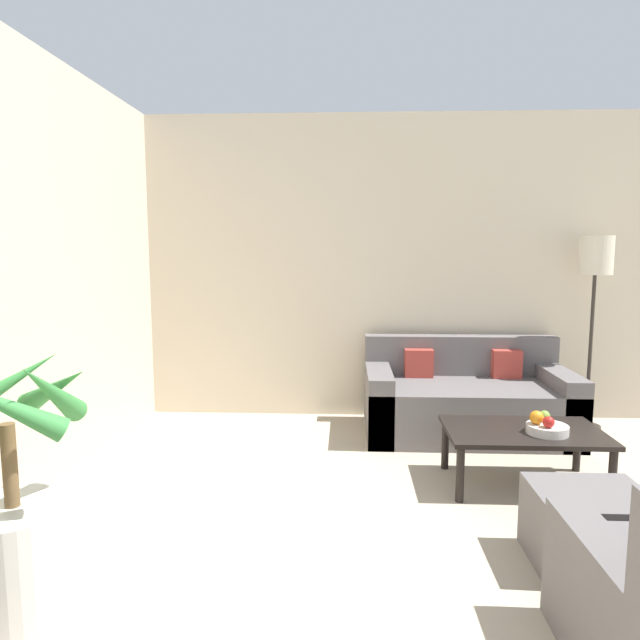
% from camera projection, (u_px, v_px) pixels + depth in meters
% --- Properties ---
extents(wall_back, '(8.50, 0.06, 2.70)m').
position_uv_depth(wall_back, '(533.00, 269.00, 5.06)').
color(wall_back, beige).
rests_on(wall_back, ground_plane).
extents(potted_palm, '(0.67, 0.68, 1.19)m').
position_uv_depth(potted_palm, '(15.00, 525.00, 2.39)').
color(potted_palm, beige).
rests_on(potted_palm, ground_plane).
extents(sofa_loveseat, '(1.65, 0.88, 0.77)m').
position_uv_depth(sofa_loveseat, '(466.00, 401.00, 4.72)').
color(sofa_loveseat, '#605B5B').
rests_on(sofa_loveseat, ground_plane).
extents(floor_lamp, '(0.27, 0.27, 1.63)m').
position_uv_depth(floor_lamp, '(595.00, 269.00, 4.71)').
color(floor_lamp, '#2D2823').
rests_on(floor_lamp, ground_plane).
extents(coffee_table, '(0.99, 0.61, 0.37)m').
position_uv_depth(coffee_table, '(524.00, 436.00, 3.67)').
color(coffee_table, black).
rests_on(coffee_table, ground_plane).
extents(fruit_bowl, '(0.26, 0.26, 0.06)m').
position_uv_depth(fruit_bowl, '(547.00, 429.00, 3.58)').
color(fruit_bowl, beige).
rests_on(fruit_bowl, coffee_table).
extents(apple_red, '(0.07, 0.07, 0.07)m').
position_uv_depth(apple_red, '(549.00, 422.00, 3.52)').
color(apple_red, red).
rests_on(apple_red, fruit_bowl).
extents(apple_green, '(0.07, 0.07, 0.07)m').
position_uv_depth(apple_green, '(544.00, 416.00, 3.65)').
color(apple_green, olive).
rests_on(apple_green, fruit_bowl).
extents(orange_fruit, '(0.09, 0.09, 0.09)m').
position_uv_depth(orange_fruit, '(537.00, 417.00, 3.59)').
color(orange_fruit, orange).
rests_on(orange_fruit, fruit_bowl).
extents(ottoman, '(0.54, 0.47, 0.37)m').
position_uv_depth(ottoman, '(589.00, 528.00, 2.76)').
color(ottoman, '#605B5B').
rests_on(ottoman, ground_plane).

